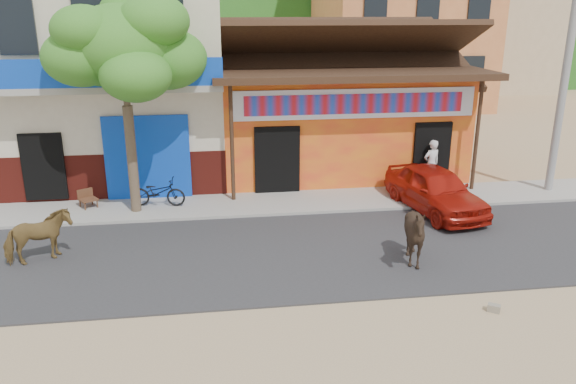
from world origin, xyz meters
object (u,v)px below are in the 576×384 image
Objects in this scene: cow_dark at (415,235)px; utility_pole at (567,61)px; tree at (127,106)px; scooter at (158,192)px; pedestrian at (431,164)px; red_car at (435,189)px; cafe_chair_right at (87,191)px; cow_tan at (38,237)px.

utility_pole is at bearing 92.64° from cow_dark.
tree reaches higher than scooter.
cow_dark is at bearing -33.15° from tree.
tree is 2.67m from scooter.
utility_pole reaches higher than tree.
tree is at bearing -10.82° from pedestrian.
red_car is 8.00m from scooter.
scooter is at bearing -12.58° from pedestrian.
red_car reaches higher than cafe_chair_right.
red_car reaches higher than cow_tan.
pedestrian reaches higher than red_car.
cafe_chair_right is at bearing -154.80° from cow_dark.
red_car is at bearing 55.60° from pedestrian.
utility_pole is 5.51× the size of cow_tan.
utility_pole is 5.64m from red_car.
cow_tan is (-14.61, -3.22, -3.47)m from utility_pole.
utility_pole is 8.34m from cow_dark.
cow_dark is (6.66, -4.35, -2.35)m from tree.
utility_pole reaches higher than cow_tan.
cow_dark is at bearing -64.32° from cafe_chair_right.
utility_pole reaches higher than scooter.
scooter is at bearing 28.18° from tree.
cow_dark reaches higher than red_car.
cafe_chair_right is (-14.20, 0.27, -3.52)m from utility_pole.
tree is 4.30m from cow_tan.
utility_pole reaches higher than pedestrian.
cow_dark is at bearing -126.22° from cow_tan.
cow_dark is 7.66m from scooter.
cafe_chair_right is (-10.50, -0.41, -0.30)m from pedestrian.
cow_tan is 10.49m from red_car.
cow_tan is 3.51m from cafe_chair_right.
tree is 3.80× the size of scooter.
cafe_chair_right is at bearing -33.91° from cow_tan.
utility_pole is at bearing 0.90° from tree.
cafe_chair_right is (0.41, 3.48, -0.05)m from cow_tan.
pedestrian reaches higher than scooter.
utility_pole reaches higher than cafe_chair_right.
tree reaches higher than cow_tan.
utility_pole is 5.06× the size of scooter.
utility_pole is 12.72m from scooter.
cow_dark is 0.38× the size of red_car.
red_car is at bearing -6.72° from tree.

